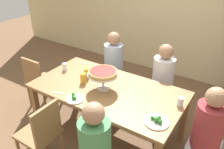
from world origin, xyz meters
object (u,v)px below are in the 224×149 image
Objects in this scene: chair_near_left at (42,132)px; beer_glass_amber_tall at (83,78)px; diner_head_east at (205,141)px; dining_table at (108,94)px; salad_plate_far_diner at (75,98)px; beer_glass_amber_short at (87,73)px; diner_far_left at (114,71)px; cutlery_fork_near at (85,64)px; cutlery_knife_near at (58,93)px; salad_plate_near_diner at (157,121)px; diner_far_right at (162,87)px; deep_dish_pizza_stand at (103,74)px; water_glass_clear_near at (65,67)px; water_glass_clear_far at (180,102)px; chair_head_west at (40,80)px.

beer_glass_amber_tall is (-0.00, 0.76, 0.32)m from chair_near_left.
diner_head_east is at bearing -61.86° from chair_near_left.
salad_plate_far_diner reaches higher than dining_table.
salad_plate_far_diner is 1.57× the size of beer_glass_amber_short.
beer_glass_amber_short is at bearing 4.02° from diner_far_left.
cutlery_knife_near is at bearing 84.60° from cutlery_fork_near.
cutlery_knife_near is (-1.20, -0.15, -0.02)m from salad_plate_near_diner.
diner_far_right and diner_head_east have the same top height.
deep_dish_pizza_stand is 0.76m from water_glass_clear_near.
dining_table is 0.41m from beer_glass_amber_short.
water_glass_clear_far is (1.20, 0.95, 0.31)m from chair_near_left.
chair_near_left is 1.26m from salad_plate_near_diner.
water_glass_clear_far is (1.64, 0.07, -0.00)m from water_glass_clear_near.
diner_far_left reaches higher than cutlery_knife_near.
water_glass_clear_far is at bearing -51.58° from chair_near_left.
deep_dish_pizza_stand reaches higher than chair_near_left.
cutlery_knife_near is (-0.00, -1.23, 0.25)m from diner_far_left.
salad_plate_far_diner is at bearing -19.16° from chair_head_west.
beer_glass_amber_short is at bearing -176.64° from water_glass_clear_far.
diner_far_right is 5.36× the size of salad_plate_far_diner.
dining_table is 0.30m from deep_dish_pizza_stand.
diner_far_right reaches higher than water_glass_clear_near.
cutlery_fork_near is (-0.47, 0.79, -0.01)m from salad_plate_far_diner.
diner_far_right is 0.85m from diner_far_left.
diner_far_right is at bearing -25.30° from chair_near_left.
diner_far_right is 1.76m from chair_near_left.
diner_far_right is at bearing 31.81° from cutlery_knife_near.
beer_glass_amber_short is (-0.04, 0.12, 0.00)m from beer_glass_amber_tall.
cutlery_knife_near is at bearing -177.89° from salad_plate_far_diner.
salad_plate_near_diner is at bearing -15.45° from deep_dish_pizza_stand.
water_glass_clear_near is at bearing -177.58° from water_glass_clear_far.
water_glass_clear_far is at bearing -19.69° from diner_head_east.
diner_far_right is 1.32× the size of chair_near_left.
chair_head_west is at bearing 132.32° from cutlery_knife_near.
beer_glass_amber_tall is at bearing 105.01° from cutlery_fork_near.
cutlery_knife_near is (-1.65, -0.43, 0.25)m from diner_head_east.
water_glass_clear_near is at bearing 174.66° from dining_table.
diner_far_left is at bearing -92.50° from diner_far_right.
beer_glass_amber_short is (-1.15, 0.33, 0.05)m from salad_plate_near_diner.
diner_far_right reaches higher than water_glass_clear_far.
cutlery_fork_near is at bearing 120.99° from salad_plate_far_diner.
deep_dish_pizza_stand reaches higher than chair_head_west.
beer_glass_amber_tall is 1.22m from water_glass_clear_far.
diner_far_left reaches higher than salad_plate_near_diner.
beer_glass_amber_short is (-0.05, 0.88, 0.32)m from chair_near_left.
beer_glass_amber_tall is (-1.55, -0.07, 0.31)m from diner_head_east.
diner_far_right is at bearing 47.88° from beer_glass_amber_tall.
salad_plate_near_diner is 1.40× the size of cutlery_knife_near.
water_glass_clear_near is (0.45, 0.11, 0.31)m from chair_head_west.
cutlery_knife_near is (0.79, -0.37, 0.26)m from chair_head_west.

